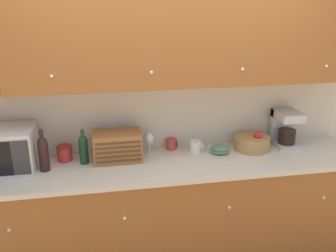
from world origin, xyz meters
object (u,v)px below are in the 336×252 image
Objects in this scene: wine_bottle at (83,148)px; bowl_stack_on_counter at (220,149)px; microwave at (0,150)px; bread_box at (117,146)px; mug at (195,147)px; mug_blue_second at (172,144)px; second_wine_bottle at (43,152)px; coffee_maker at (285,127)px; storage_canister at (64,153)px; fruit_basket at (252,143)px; wine_glass at (149,139)px.

bowl_stack_on_counter is at bearing 0.26° from wine_bottle.
microwave reaches higher than bread_box.
bread_box is at bearing -177.54° from mug.
bread_box is at bearing 4.19° from wine_bottle.
mug_blue_second is (0.49, 0.15, -0.07)m from bread_box.
mug_blue_second is at bearing 12.99° from second_wine_bottle.
second_wine_bottle reaches higher than coffee_maker.
second_wine_bottle reaches higher than microwave.
coffee_maker is (2.10, 0.17, 0.01)m from second_wine_bottle.
second_wine_bottle is 1.26m from mug.
bread_box is at bearing -8.65° from storage_canister.
fruit_basket is at bearing -1.99° from mug.
wine_glass is 1.80× the size of mug.
microwave is at bearing -174.83° from wine_glass.
mug is at bearing -177.37° from coffee_maker.
coffee_maker is (1.97, 0.00, 0.10)m from storage_canister.
mug is 0.33× the size of coffee_maker.
second_wine_bottle is 3.19× the size of mug.
mug_blue_second is 1.05m from coffee_maker.
bread_box is at bearing -177.44° from coffee_maker.
fruit_basket is at bearing 0.84° from microwave.
storage_canister is at bearing 176.48° from bowl_stack_on_counter.
microwave is 2.44m from coffee_maker.
wine_glass is (0.28, 0.09, 0.01)m from bread_box.
wine_glass is at bearing 171.62° from mug.
mug_blue_second is (0.76, 0.17, -0.08)m from wine_bottle.
coffee_maker is at bearing 7.36° from bowl_stack_on_counter.
bowl_stack_on_counter is at bearing 0.15° from microwave.
mug is at bearing 1.76° from microwave.
storage_canister is 1.21× the size of mug.
microwave is 1.19m from wine_glass.
coffee_maker is at bearing -0.90° from wine_glass.
microwave is at bearing -169.70° from storage_canister.
fruit_basket is (0.31, 0.03, 0.03)m from bowl_stack_on_counter.
second_wine_bottle reaches higher than bowl_stack_on_counter.
mug is (0.40, -0.06, -0.08)m from wine_glass.
microwave is at bearing -177.94° from coffee_maker.
bowl_stack_on_counter is 0.52× the size of coffee_maker.
second_wine_bottle reaches higher than wine_bottle.
fruit_basket is at bearing 1.22° from wine_bottle.
mug is (0.68, 0.03, -0.07)m from bread_box.
fruit_basket is 0.36m from coffee_maker.
bread_box is 0.29m from wine_glass.
coffee_maker is (1.53, 0.07, 0.04)m from bread_box.
coffee_maker is (1.80, 0.09, 0.03)m from wine_bottle.
mug_blue_second is (1.40, 0.17, -0.12)m from microwave.
mug_blue_second is at bearing 158.09° from bowl_stack_on_counter.
coffee_maker reaches higher than wine_bottle.
wine_glass is 0.41m from mug.
storage_canister is 0.20m from wine_bottle.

